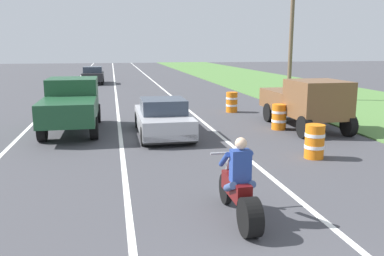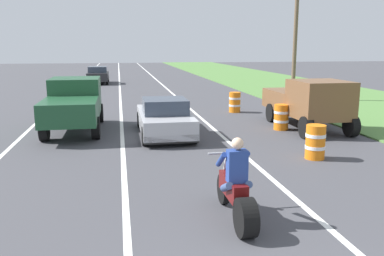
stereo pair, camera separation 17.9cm
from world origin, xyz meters
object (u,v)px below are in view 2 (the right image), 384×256
object	(u,v)px
construction_barrel_nearest	(315,142)
sports_car_silver	(165,118)
distant_car_far_ahead	(98,75)
motorcycle_with_rider	(236,192)
pickup_truck_left_lane_dark_green	(74,103)
pickup_truck_right_shoulder_brown	(308,101)
construction_barrel_mid	(281,117)
construction_barrel_far	(235,102)

from	to	relation	value
construction_barrel_nearest	sports_car_silver	bearing A→B (deg)	134.61
distant_car_far_ahead	motorcycle_with_rider	bearing A→B (deg)	-82.70
motorcycle_with_rider	pickup_truck_left_lane_dark_green	distance (m)	9.99
distant_car_far_ahead	sports_car_silver	bearing A→B (deg)	-81.32
motorcycle_with_rider	sports_car_silver	size ratio (longest dim) A/B	0.51
pickup_truck_right_shoulder_brown	distant_car_far_ahead	world-z (taller)	pickup_truck_right_shoulder_brown
pickup_truck_right_shoulder_brown	distant_car_far_ahead	size ratio (longest dim) A/B	1.20
motorcycle_with_rider	distant_car_far_ahead	distance (m)	30.35
construction_barrel_nearest	pickup_truck_right_shoulder_brown	bearing A→B (deg)	67.08
sports_car_silver	pickup_truck_left_lane_dark_green	size ratio (longest dim) A/B	0.90
pickup_truck_right_shoulder_brown	construction_barrel_nearest	bearing A→B (deg)	-112.92
distant_car_far_ahead	construction_barrel_nearest	bearing A→B (deg)	-74.36
sports_car_silver	distant_car_far_ahead	world-z (taller)	distant_car_far_ahead
construction_barrel_mid	distant_car_far_ahead	bearing A→B (deg)	109.96
pickup_truck_left_lane_dark_green	distant_car_far_ahead	size ratio (longest dim) A/B	1.20
construction_barrel_mid	motorcycle_with_rider	bearing A→B (deg)	-117.42
motorcycle_with_rider	pickup_truck_right_shoulder_brown	distance (m)	9.69
pickup_truck_left_lane_dark_green	distant_car_far_ahead	bearing A→B (deg)	90.16
pickup_truck_right_shoulder_brown	construction_barrel_mid	xyz separation A→B (m)	(-1.13, -0.07, -0.60)
sports_car_silver	construction_barrel_nearest	size ratio (longest dim) A/B	4.30
pickup_truck_right_shoulder_brown	motorcycle_with_rider	bearing A→B (deg)	-123.20
sports_car_silver	construction_barrel_mid	xyz separation A→B (m)	(4.62, 0.17, -0.13)
pickup_truck_left_lane_dark_green	construction_barrel_far	distance (m)	8.10
sports_car_silver	construction_barrel_nearest	xyz separation A→B (m)	(3.95, -4.01, -0.13)
pickup_truck_left_lane_dark_green	distant_car_far_ahead	world-z (taller)	pickup_truck_left_lane_dark_green
pickup_truck_right_shoulder_brown	distant_car_far_ahead	xyz separation A→B (m)	(-9.15, 22.01, -0.33)
sports_car_silver	pickup_truck_right_shoulder_brown	world-z (taller)	pickup_truck_right_shoulder_brown
sports_car_silver	motorcycle_with_rider	bearing A→B (deg)	-86.68
construction_barrel_nearest	construction_barrel_far	size ratio (longest dim) A/B	1.00
distant_car_far_ahead	pickup_truck_right_shoulder_brown	bearing A→B (deg)	-67.42
motorcycle_with_rider	construction_barrel_nearest	size ratio (longest dim) A/B	2.21
construction_barrel_nearest	construction_barrel_far	bearing A→B (deg)	89.51
motorcycle_with_rider	construction_barrel_far	size ratio (longest dim) A/B	2.21
pickup_truck_right_shoulder_brown	construction_barrel_nearest	world-z (taller)	pickup_truck_right_shoulder_brown
construction_barrel_nearest	construction_barrel_far	distance (m)	8.70
motorcycle_with_rider	construction_barrel_far	xyz separation A→B (m)	(3.57, 12.54, -0.09)
pickup_truck_left_lane_dark_green	distant_car_far_ahead	distance (m)	20.88
construction_barrel_far	distant_car_far_ahead	bearing A→B (deg)	112.92
construction_barrel_far	motorcycle_with_rider	bearing A→B (deg)	-105.90
construction_barrel_far	distant_car_far_ahead	world-z (taller)	distant_car_far_ahead
construction_barrel_nearest	distant_car_far_ahead	xyz separation A→B (m)	(-7.35, 26.26, 0.27)
motorcycle_with_rider	distant_car_far_ahead	size ratio (longest dim) A/B	0.55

